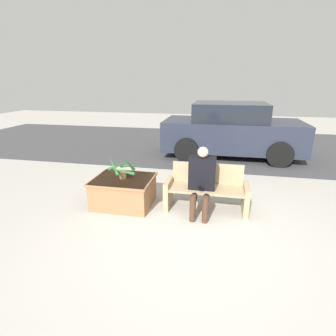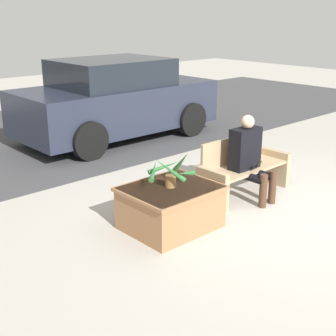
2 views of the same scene
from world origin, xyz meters
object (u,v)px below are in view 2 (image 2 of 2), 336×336
(bench, at_px, (242,169))
(potted_plant, at_px, (171,171))
(person_seated, at_px, (249,155))
(parked_car, at_px, (116,100))
(planter_box, at_px, (171,206))

(bench, distance_m, potted_plant, 1.56)
(bench, xyz_separation_m, person_seated, (-0.08, -0.17, 0.27))
(parked_car, bearing_deg, potted_plant, -117.65)
(bench, distance_m, person_seated, 0.33)
(planter_box, bearing_deg, potted_plant, 11.27)
(bench, distance_m, planter_box, 1.53)
(planter_box, distance_m, parked_car, 4.38)
(planter_box, xyz_separation_m, parked_car, (2.02, 3.85, 0.51))
(planter_box, xyz_separation_m, potted_plant, (0.01, 0.00, 0.44))
(bench, distance_m, parked_car, 3.77)
(potted_plant, height_order, parked_car, parked_car)
(bench, bearing_deg, parked_car, 82.22)
(person_seated, xyz_separation_m, parked_car, (0.59, 3.88, 0.16))
(person_seated, xyz_separation_m, planter_box, (-1.43, 0.03, -0.36))
(planter_box, relative_size, potted_plant, 1.80)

